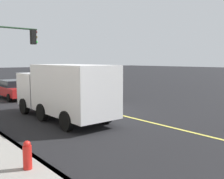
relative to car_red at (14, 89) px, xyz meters
The scene contains 6 objects.
ground 8.73m from the car_red, 164.79° to the right, with size 200.00×200.00×0.00m, color black.
lane_stripe_center 8.73m from the car_red, 164.79° to the right, with size 80.00×0.16×0.01m, color #D8CC4C.
car_red is the anchor object (origin of this frame).
car_black 6.49m from the car_red, 126.95° to the right, with size 4.01×1.95×1.33m.
truck_white 9.25m from the car_red, behind, with size 6.95×2.45×2.87m.
fire_hydrant 15.12m from the car_red, 161.81° to the left, with size 0.24×0.24×0.94m.
Camera 1 is at (-12.59, 9.58, 3.09)m, focal length 41.35 mm.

